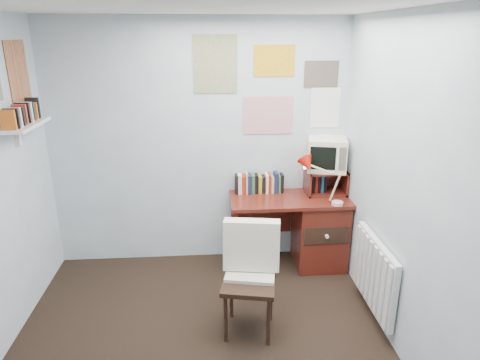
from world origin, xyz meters
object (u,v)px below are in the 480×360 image
object	(u,v)px
tv_riser	(325,181)
crt_tv	(327,152)
radiator	(375,274)
desk	(314,229)
wall_shelf	(26,125)
desk_chair	(249,283)
desk_lamp	(339,185)

from	to	relation	value
tv_riser	crt_tv	world-z (taller)	crt_tv
tv_riser	crt_tv	distance (m)	0.30
tv_riser	radiator	size ratio (longest dim) A/B	0.50
desk	wall_shelf	world-z (taller)	wall_shelf
desk	tv_riser	size ratio (longest dim) A/B	3.00
desk_chair	desk_lamp	xyz separation A→B (m)	(0.94, 0.81, 0.52)
tv_riser	wall_shelf	xyz separation A→B (m)	(-2.69, -0.49, 0.74)
desk_lamp	radiator	bearing A→B (deg)	-76.85
desk_chair	desk	bearing A→B (deg)	64.57
tv_riser	crt_tv	size ratio (longest dim) A/B	1.06
desk_chair	desk_lamp	distance (m)	1.34
desk	wall_shelf	distance (m)	2.87
tv_riser	desk_lamp	bearing A→B (deg)	-83.88
desk	desk_chair	world-z (taller)	desk_chair
tv_riser	desk_chair	bearing A→B (deg)	-128.17
desk	crt_tv	xyz separation A→B (m)	(0.12, 0.13, 0.78)
radiator	wall_shelf	bearing A→B (deg)	169.11
desk_chair	crt_tv	world-z (taller)	crt_tv
desk	radiator	bearing A→B (deg)	-72.76
radiator	tv_riser	bearing A→B (deg)	99.28
desk_chair	tv_riser	xyz separation A→B (m)	(0.90, 1.14, 0.44)
desk	crt_tv	world-z (taller)	crt_tv
wall_shelf	radiator	bearing A→B (deg)	-10.89
crt_tv	radiator	distance (m)	1.32
crt_tv	wall_shelf	bearing A→B (deg)	-156.21
crt_tv	radiator	size ratio (longest dim) A/B	0.47
desk	desk_lamp	xyz separation A→B (m)	(0.15, -0.22, 0.56)
desk_lamp	radiator	size ratio (longest dim) A/B	0.51
desk_chair	tv_riser	size ratio (longest dim) A/B	2.22
desk_lamp	crt_tv	size ratio (longest dim) A/B	1.08
tv_riser	radiator	world-z (taller)	tv_riser
desk	crt_tv	distance (m)	0.80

